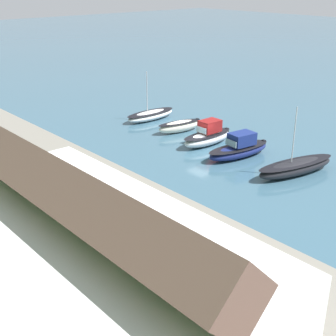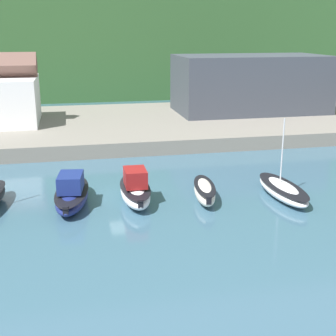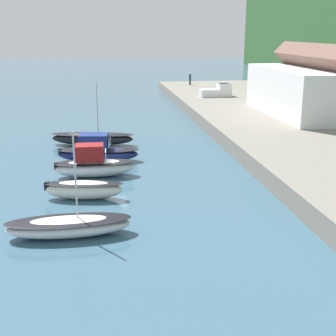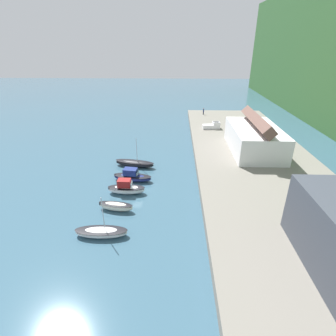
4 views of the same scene
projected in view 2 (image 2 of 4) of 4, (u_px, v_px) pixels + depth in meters
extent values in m
plane|color=#385B70|center=(126.00, 197.00, 35.60)|extent=(320.00, 320.00, 0.00)
cube|color=gray|center=(102.00, 126.00, 57.78)|extent=(110.04, 25.28, 1.48)
cube|color=#3D424C|center=(250.00, 84.00, 62.88)|extent=(19.72, 10.49, 7.48)
cube|color=slate|center=(266.00, 88.00, 58.02)|extent=(18.73, 0.10, 4.49)
ellipsoid|color=navy|center=(72.00, 197.00, 33.81)|extent=(3.13, 7.27, 1.22)
ellipsoid|color=black|center=(72.00, 191.00, 33.69)|extent=(3.24, 7.42, 0.12)
cube|color=navy|center=(71.00, 182.00, 33.13)|extent=(1.97, 2.66, 1.20)
cube|color=#8CA5B2|center=(73.00, 179.00, 34.50)|extent=(1.49, 0.30, 0.60)
cube|color=black|center=(66.00, 211.00, 30.55)|extent=(0.39, 0.33, 0.56)
ellipsoid|color=white|center=(135.00, 193.00, 34.38)|extent=(2.16, 6.24, 1.36)
ellipsoid|color=black|center=(135.00, 187.00, 34.25)|extent=(2.24, 6.37, 0.12)
cube|color=maroon|center=(135.00, 177.00, 33.72)|extent=(1.58, 2.20, 1.24)
cube|color=#8CA5B2|center=(133.00, 175.00, 34.94)|extent=(1.39, 0.12, 0.62)
cube|color=black|center=(140.00, 204.00, 31.53)|extent=(0.36, 0.29, 0.56)
ellipsoid|color=white|center=(204.00, 192.00, 34.72)|extent=(2.31, 5.48, 1.31)
ellipsoid|color=black|center=(205.00, 186.00, 34.59)|extent=(2.38, 5.60, 0.12)
cube|color=black|center=(209.00, 200.00, 32.23)|extent=(0.40, 0.34, 0.56)
ellipsoid|color=white|center=(283.00, 191.00, 35.29)|extent=(2.23, 6.93, 1.08)
ellipsoid|color=black|center=(283.00, 186.00, 35.18)|extent=(2.32, 7.07, 0.12)
cylinder|color=silver|center=(282.00, 151.00, 34.92)|extent=(0.10, 0.10, 4.90)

